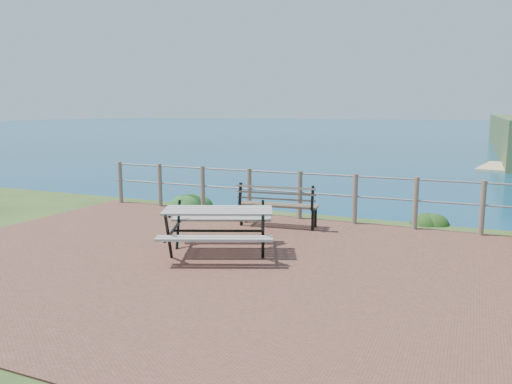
{
  "coord_description": "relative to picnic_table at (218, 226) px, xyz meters",
  "views": [
    {
      "loc": [
        3.26,
        -6.32,
        2.25
      ],
      "look_at": [
        -0.42,
        2.05,
        0.75
      ],
      "focal_mm": 35.0,
      "sensor_mm": 36.0,
      "label": 1
    }
  ],
  "objects": [
    {
      "name": "ground",
      "position": [
        0.34,
        -0.41,
        -0.46
      ],
      "size": [
        10.0,
        7.0,
        0.12
      ],
      "primitive_type": "cube",
      "color": "brown",
      "rests_on": "ground"
    },
    {
      "name": "park_bench",
      "position": [
        0.19,
        2.11,
        0.11
      ],
      "size": [
        1.56,
        0.55,
        0.86
      ],
      "rotation": [
        0.0,
        0.0,
        0.11
      ],
      "color": "brown",
      "rests_on": "ground"
    },
    {
      "name": "ocean",
      "position": [
        0.34,
        199.59,
        -0.46
      ],
      "size": [
        1200.0,
        1200.0,
        0.0
      ],
      "primitive_type": "plane",
      "color": "#145D78",
      "rests_on": "ground"
    },
    {
      "name": "shrub_lip_west",
      "position": [
        -2.48,
        3.23,
        -0.46
      ],
      "size": [
        0.87,
        0.87,
        0.65
      ],
      "primitive_type": "ellipsoid",
      "color": "#205724",
      "rests_on": "ground"
    },
    {
      "name": "safety_railing",
      "position": [
        0.34,
        2.94,
        0.12
      ],
      "size": [
        9.4,
        0.1,
        1.0
      ],
      "color": "#6B5B4C",
      "rests_on": "ground"
    },
    {
      "name": "picnic_table",
      "position": [
        0.0,
        0.0,
        0.0
      ],
      "size": [
        1.82,
        1.36,
        0.71
      ],
      "rotation": [
        0.0,
        0.0,
        0.4
      ],
      "color": "#A39D92",
      "rests_on": "ground"
    },
    {
      "name": "shrub_lip_east",
      "position": [
        2.77,
        3.71,
        -0.46
      ],
      "size": [
        0.71,
        0.71,
        0.43
      ],
      "primitive_type": "ellipsoid",
      "color": "#183B12",
      "rests_on": "ground"
    }
  ]
}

